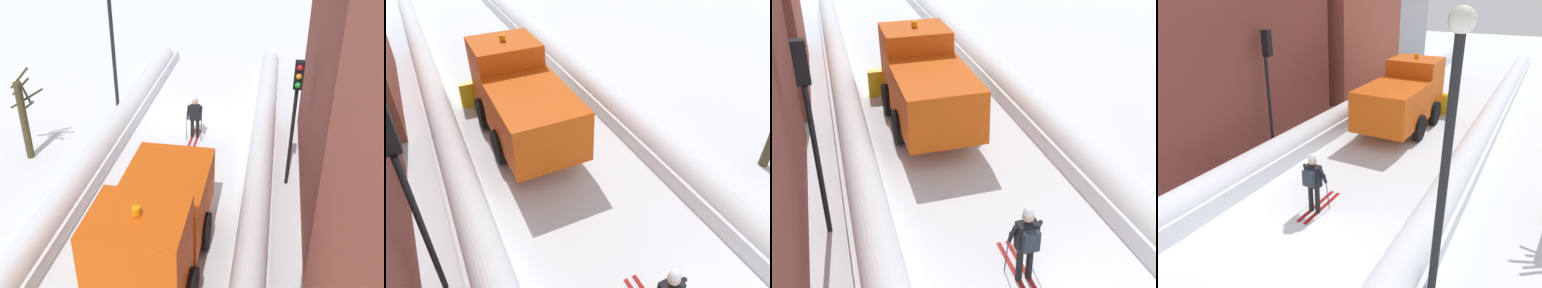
# 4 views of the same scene
# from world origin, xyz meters

# --- Properties ---
(ground_plane) EXTENTS (80.00, 80.00, 0.00)m
(ground_plane) POSITION_xyz_m (0.00, 10.00, 0.00)
(ground_plane) COLOR white
(snowbank_left) EXTENTS (1.10, 36.00, 1.03)m
(snowbank_left) POSITION_xyz_m (-2.98, 10.00, 0.45)
(snowbank_left) COLOR white
(snowbank_left) RESTS_ON ground
(snowbank_right) EXTENTS (1.10, 36.00, 0.98)m
(snowbank_right) POSITION_xyz_m (2.98, 10.00, 0.42)
(snowbank_right) COLOR white
(snowbank_right) RESTS_ON ground
(plow_truck) EXTENTS (3.20, 5.98, 3.12)m
(plow_truck) POSITION_xyz_m (-0.48, 9.02, 1.48)
(plow_truck) COLOR #DB510F
(plow_truck) RESTS_ON ground
(traffic_light_pole) EXTENTS (0.28, 0.42, 4.52)m
(traffic_light_pole) POSITION_xyz_m (-3.93, 4.26, 3.16)
(traffic_light_pole) COLOR black
(traffic_light_pole) RESTS_ON ground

